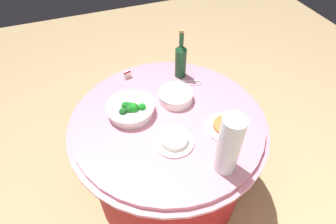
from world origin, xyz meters
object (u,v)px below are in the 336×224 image
at_px(decorative_fruit_vase, 229,147).
at_px(food_plate_rice, 174,140).
at_px(food_plate_peanuts, 225,127).
at_px(plate_stack, 176,96).
at_px(label_placard_front, 127,74).
at_px(serving_tongs, 190,83).
at_px(broccoli_bowl, 130,109).
at_px(wine_bottle, 181,59).

bearing_deg(decorative_fruit_vase, food_plate_rice, -52.41).
bearing_deg(food_plate_peanuts, decorative_fruit_vase, 60.59).
bearing_deg(plate_stack, label_placard_front, -55.02).
xyz_separation_m(plate_stack, food_plate_rice, (0.13, 0.30, -0.01)).
height_order(plate_stack, decorative_fruit_vase, decorative_fruit_vase).
xyz_separation_m(food_plate_rice, label_placard_front, (0.09, -0.62, 0.01)).
relative_size(food_plate_rice, label_placard_front, 4.00).
relative_size(serving_tongs, food_plate_rice, 0.75).
height_order(food_plate_rice, food_plate_peanuts, food_plate_rice).
xyz_separation_m(serving_tongs, food_plate_peanuts, (-0.03, 0.43, 0.01)).
xyz_separation_m(decorative_fruit_vase, label_placard_front, (0.27, -0.85, -0.12)).
bearing_deg(serving_tongs, food_plate_rice, 56.67).
bearing_deg(label_placard_front, food_plate_peanuts, 122.02).
xyz_separation_m(food_plate_peanuts, label_placard_front, (0.39, -0.62, 0.02)).
xyz_separation_m(broccoli_bowl, plate_stack, (-0.29, -0.02, -0.01)).
relative_size(food_plate_rice, food_plate_peanuts, 1.00).
relative_size(decorative_fruit_vase, serving_tongs, 2.05).
height_order(plate_stack, label_placard_front, plate_stack).
relative_size(serving_tongs, food_plate_peanuts, 0.75).
xyz_separation_m(plate_stack, label_placard_front, (0.22, -0.31, 0.00)).
height_order(wine_bottle, decorative_fruit_vase, decorative_fruit_vase).
xyz_separation_m(wine_bottle, serving_tongs, (-0.03, 0.10, -0.12)).
relative_size(broccoli_bowl, wine_bottle, 0.83).
xyz_separation_m(broccoli_bowl, wine_bottle, (-0.41, -0.23, 0.09)).
bearing_deg(wine_bottle, broccoli_bowl, 29.81).
bearing_deg(wine_bottle, label_placard_front, -16.35).
height_order(serving_tongs, food_plate_peanuts, food_plate_peanuts).
relative_size(decorative_fruit_vase, label_placard_front, 6.18).
distance_m(plate_stack, label_placard_front, 0.38).
bearing_deg(broccoli_bowl, food_plate_peanuts, 147.46).
height_order(decorative_fruit_vase, food_plate_rice, decorative_fruit_vase).
height_order(decorative_fruit_vase, food_plate_peanuts, decorative_fruit_vase).
xyz_separation_m(plate_stack, food_plate_peanuts, (-0.17, 0.31, -0.02)).
bearing_deg(label_placard_front, food_plate_rice, 98.11).
bearing_deg(broccoli_bowl, food_plate_rice, 118.80).
bearing_deg(wine_bottle, serving_tongs, 104.30).
bearing_deg(broccoli_bowl, wine_bottle, -150.19).
relative_size(wine_bottle, decorative_fruit_vase, 0.99).
xyz_separation_m(food_plate_rice, food_plate_peanuts, (-0.30, 0.01, -0.00)).
bearing_deg(food_plate_peanuts, food_plate_rice, -1.47).
relative_size(plate_stack, label_placard_front, 3.82).
distance_m(broccoli_bowl, serving_tongs, 0.45).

